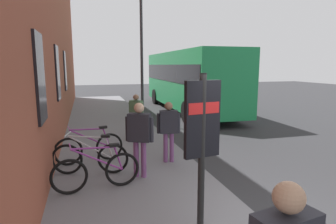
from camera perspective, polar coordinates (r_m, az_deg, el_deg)
ground at (r=10.53m, az=4.83°, el=-5.05°), size 60.00×60.00×0.00m
sidewalk_pavement at (r=11.82m, az=-11.33°, el=-3.30°), size 24.00×3.50×0.12m
station_facade at (r=12.67m, az=-22.14°, el=17.00°), size 22.00×0.65×8.89m
bicycle_mid_rack at (r=5.98m, az=-14.15°, el=-11.57°), size 0.48×1.77×0.97m
bicycle_under_window at (r=6.86m, az=-15.41°, el=-8.89°), size 0.58×1.74×0.97m
bicycle_beside_lamp at (r=7.65m, az=-15.53°, el=-6.98°), size 0.50×1.76×0.97m
transit_info_sign at (r=4.04m, az=6.91°, el=-3.59°), size 0.16×0.56×2.40m
city_bus at (r=16.40m, az=4.05°, el=6.93°), size 10.56×2.84×3.35m
pedestrian_by_facade at (r=6.30m, az=-5.79°, el=-4.10°), size 0.44×0.59×1.70m
pedestrian_crossing_street at (r=9.86m, az=-6.44°, el=0.15°), size 0.45×0.47×1.52m
pedestrian_near_bus at (r=7.27m, az=0.12°, el=-2.78°), size 0.30×0.60×1.58m
street_lamp at (r=12.50m, az=-5.36°, el=12.65°), size 0.28×0.28×5.46m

